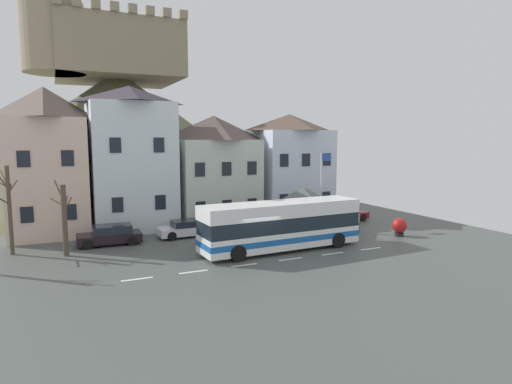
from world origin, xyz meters
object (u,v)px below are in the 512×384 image
Objects in this scene: parked_car_01 at (110,235)px; parked_car_02 at (344,214)px; bus_shelter at (303,195)px; pedestrian_00 at (333,224)px; parked_car_00 at (188,228)px; bare_tree_00 at (64,219)px; pedestrian_01 at (358,222)px; public_bench at (309,220)px; townhouse_01 at (131,158)px; harbour_buoy at (399,226)px; townhouse_02 at (214,169)px; pedestrian_02 at (347,224)px; transit_bus at (281,226)px; townhouse_00 at (47,161)px; hilltop_castle at (119,131)px; townhouse_03 at (289,165)px; flagpole at (322,184)px; bare_tree_01 at (9,208)px.

parked_car_01 is 1.00× the size of parked_car_02.
bus_shelter is at bearing -156.65° from parked_car_02.
parked_car_02 is 5.77m from pedestrian_00.
bare_tree_00 is (-8.30, -2.18, 1.69)m from parked_car_00.
pedestrian_01 is (3.96, -1.53, -2.08)m from bus_shelter.
townhouse_01 is at bearing 158.13° from public_bench.
parked_car_00 is 10.24m from public_bench.
townhouse_01 reaches higher than harbour_buoy.
public_bench is at bearing 176.23° from parked_car_00.
pedestrian_02 is (6.82, -9.84, -3.65)m from townhouse_02.
bare_tree_00 reaches higher than transit_bus.
townhouse_00 is 20.10m from hilltop_castle.
parked_car_01 is at bearing 179.85° from public_bench.
harbour_buoy is (9.84, -0.04, -0.83)m from transit_bus.
bus_shelter reaches higher than harbour_buoy.
bare_tree_00 reaches higher than parked_car_02.
townhouse_03 is 1.56× the size of flagpole.
bare_tree_00 is at bearing 158.64° from transit_bus.
townhouse_02 is 15.92m from harbour_buoy.
flagpole is (-0.63, -6.50, -1.14)m from townhouse_03.
townhouse_01 is 1.24× the size of townhouse_02.
bare_tree_01 reaches higher than parked_car_00.
pedestrian_02 is at bearing -11.28° from bare_tree_01.
pedestrian_00 is 0.24× the size of flagpole.
townhouse_00 is 18.41m from transit_bus.
harbour_buoy is (3.55, -1.63, -0.15)m from pedestrian_02.
flagpole is at bearing 26.68° from bus_shelter.
parked_car_00 is at bearing 121.47° from transit_bus.
townhouse_03 is 13.64m from transit_bus.
hilltop_castle reaches higher than public_bench.
harbour_buoy is at bearing -24.62° from pedestrian_02.
pedestrian_02 is 0.35× the size of bare_tree_00.
bus_shelter is 8.90m from parked_car_00.
townhouse_00 is at bearing -54.79° from parked_car_01.
townhouse_03 is at bearing 82.54° from pedestrian_00.
flagpole is at bearing 35.33° from transit_bus.
townhouse_02 reaches higher than parked_car_01.
flagpole reaches higher than parked_car_00.
transit_bus is (5.93, -30.24, -6.45)m from hilltop_castle.
transit_bus is 1.80× the size of flagpole.
bus_shelter is at bearing -70.09° from hilltop_castle.
parked_car_02 is at bearing -25.22° from townhouse_02.
bare_tree_01 is at bearing 173.08° from bus_shelter.
parked_car_02 is 6.07m from pedestrian_02.
townhouse_02 reaches higher than bare_tree_00.
parked_car_01 is 2.74× the size of public_bench.
bus_shelter is (17.28, -8.21, -2.51)m from townhouse_00.
pedestrian_00 is (1.97, -1.15, -2.16)m from bus_shelter.
pedestrian_02 is 1.21× the size of harbour_buoy.
bare_tree_00 is (-18.54, -1.89, 1.82)m from public_bench.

